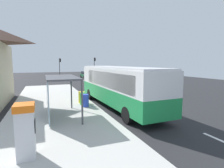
{
  "coord_description": "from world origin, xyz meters",
  "views": [
    {
      "loc": [
        -7.17,
        -11.2,
        3.51
      ],
      "look_at": [
        -1.0,
        4.57,
        1.5
      ],
      "focal_mm": 28.55,
      "sensor_mm": 36.0,
      "label": 1
    }
  ],
  "objects_px": {
    "bus": "(117,84)",
    "recycling_bin_green": "(83,99)",
    "traffic_light_near_side": "(95,64)",
    "white_van": "(95,74)",
    "recycling_bin_blue": "(85,100)",
    "traffic_light_far_side": "(60,65)",
    "ticket_machine": "(26,131)",
    "recycling_bin_yellow": "(82,97)",
    "sedan_near": "(86,75)",
    "bus_shelter": "(56,86)"
  },
  "relations": [
    {
      "from": "bus",
      "to": "ticket_machine",
      "type": "height_order",
      "value": "bus"
    },
    {
      "from": "white_van",
      "to": "traffic_light_near_side",
      "type": "xyz_separation_m",
      "value": [
        3.3,
        11.74,
        1.92
      ]
    },
    {
      "from": "bus",
      "to": "sedan_near",
      "type": "xyz_separation_m",
      "value": [
        4.01,
        28.34,
        -1.05
      ]
    },
    {
      "from": "recycling_bin_yellow",
      "to": "bus_shelter",
      "type": "relative_size",
      "value": 0.24
    },
    {
      "from": "recycling_bin_green",
      "to": "recycling_bin_yellow",
      "type": "xyz_separation_m",
      "value": [
        0.0,
        0.7,
        0.0
      ]
    },
    {
      "from": "bus",
      "to": "recycling_bin_green",
      "type": "bearing_deg",
      "value": 156.07
    },
    {
      "from": "sedan_near",
      "to": "traffic_light_far_side",
      "type": "relative_size",
      "value": 0.96
    },
    {
      "from": "white_van",
      "to": "recycling_bin_blue",
      "type": "bearing_deg",
      "value": -107.94
    },
    {
      "from": "bus",
      "to": "recycling_bin_blue",
      "type": "xyz_separation_m",
      "value": [
        -2.49,
        0.4,
        -1.19
      ]
    },
    {
      "from": "recycling_bin_blue",
      "to": "recycling_bin_green",
      "type": "height_order",
      "value": "same"
    },
    {
      "from": "bus",
      "to": "recycling_bin_green",
      "type": "distance_m",
      "value": 2.97
    },
    {
      "from": "recycling_bin_yellow",
      "to": "white_van",
      "type": "bearing_deg",
      "value": 70.79
    },
    {
      "from": "ticket_machine",
      "to": "recycling_bin_green",
      "type": "height_order",
      "value": "ticket_machine"
    },
    {
      "from": "traffic_light_near_side",
      "to": "recycling_bin_yellow",
      "type": "bearing_deg",
      "value": -107.86
    },
    {
      "from": "ticket_machine",
      "to": "recycling_bin_yellow",
      "type": "height_order",
      "value": "ticket_machine"
    },
    {
      "from": "white_van",
      "to": "recycling_bin_blue",
      "type": "relative_size",
      "value": 5.55
    },
    {
      "from": "recycling_bin_green",
      "to": "traffic_light_near_side",
      "type": "xyz_separation_m",
      "value": [
        9.7,
        30.81,
        2.61
      ]
    },
    {
      "from": "bus",
      "to": "recycling_bin_green",
      "type": "xyz_separation_m",
      "value": [
        -2.49,
        1.1,
        -1.19
      ]
    },
    {
      "from": "bus",
      "to": "recycling_bin_yellow",
      "type": "bearing_deg",
      "value": 144.05
    },
    {
      "from": "ticket_machine",
      "to": "bus",
      "type": "bearing_deg",
      "value": 45.22
    },
    {
      "from": "white_van",
      "to": "recycling_bin_yellow",
      "type": "bearing_deg",
      "value": -109.21
    },
    {
      "from": "sedan_near",
      "to": "traffic_light_far_side",
      "type": "distance_m",
      "value": 7.32
    },
    {
      "from": "traffic_light_near_side",
      "to": "bus_shelter",
      "type": "height_order",
      "value": "traffic_light_near_side"
    },
    {
      "from": "traffic_light_far_side",
      "to": "recycling_bin_yellow",
      "type": "bearing_deg",
      "value": -92.04
    },
    {
      "from": "recycling_bin_green",
      "to": "traffic_light_far_side",
      "type": "xyz_separation_m",
      "value": [
        1.1,
        31.61,
        2.46
      ]
    },
    {
      "from": "traffic_light_near_side",
      "to": "traffic_light_far_side",
      "type": "height_order",
      "value": "traffic_light_near_side"
    },
    {
      "from": "white_van",
      "to": "sedan_near",
      "type": "bearing_deg",
      "value": 89.31
    },
    {
      "from": "recycling_bin_green",
      "to": "recycling_bin_blue",
      "type": "bearing_deg",
      "value": -90.0
    },
    {
      "from": "traffic_light_near_side",
      "to": "ticket_machine",
      "type": "bearing_deg",
      "value": -109.27
    },
    {
      "from": "bus_shelter",
      "to": "sedan_near",
      "type": "bearing_deg",
      "value": 73.77
    },
    {
      "from": "bus",
      "to": "recycling_bin_green",
      "type": "relative_size",
      "value": 11.67
    },
    {
      "from": "white_van",
      "to": "traffic_light_near_side",
      "type": "height_order",
      "value": "traffic_light_near_side"
    },
    {
      "from": "bus_shelter",
      "to": "ticket_machine",
      "type": "bearing_deg",
      "value": -106.98
    },
    {
      "from": "ticket_machine",
      "to": "traffic_light_near_side",
      "type": "height_order",
      "value": "traffic_light_near_side"
    },
    {
      "from": "traffic_light_near_side",
      "to": "bus_shelter",
      "type": "bearing_deg",
      "value": -109.58
    },
    {
      "from": "white_van",
      "to": "recycling_bin_yellow",
      "type": "relative_size",
      "value": 5.55
    },
    {
      "from": "recycling_bin_yellow",
      "to": "traffic_light_near_side",
      "type": "distance_m",
      "value": 31.74
    },
    {
      "from": "ticket_machine",
      "to": "traffic_light_near_side",
      "type": "relative_size",
      "value": 0.4
    },
    {
      "from": "white_van",
      "to": "ticket_machine",
      "type": "relative_size",
      "value": 2.72
    },
    {
      "from": "white_van",
      "to": "recycling_bin_yellow",
      "type": "distance_m",
      "value": 19.46
    },
    {
      "from": "recycling_bin_blue",
      "to": "bus_shelter",
      "type": "distance_m",
      "value": 3.3
    },
    {
      "from": "recycling_bin_yellow",
      "to": "sedan_near",
      "type": "bearing_deg",
      "value": 76.24
    },
    {
      "from": "white_van",
      "to": "traffic_light_far_side",
      "type": "relative_size",
      "value": 1.13
    },
    {
      "from": "sedan_near",
      "to": "ticket_machine",
      "type": "bearing_deg",
      "value": -106.33
    },
    {
      "from": "ticket_machine",
      "to": "recycling_bin_blue",
      "type": "distance_m",
      "value": 7.49
    },
    {
      "from": "white_van",
      "to": "bus_shelter",
      "type": "distance_m",
      "value": 23.41
    },
    {
      "from": "traffic_light_far_side",
      "to": "bus",
      "type": "bearing_deg",
      "value": -87.58
    },
    {
      "from": "recycling_bin_blue",
      "to": "traffic_light_near_side",
      "type": "xyz_separation_m",
      "value": [
        9.7,
        31.51,
        2.61
      ]
    },
    {
      "from": "recycling_bin_blue",
      "to": "ticket_machine",
      "type": "bearing_deg",
      "value": -118.85
    },
    {
      "from": "white_van",
      "to": "recycling_bin_blue",
      "type": "height_order",
      "value": "white_van"
    }
  ]
}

